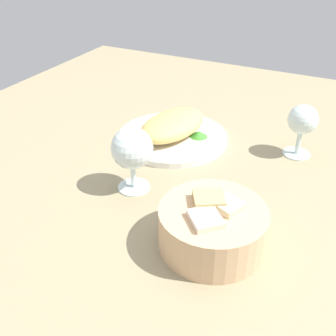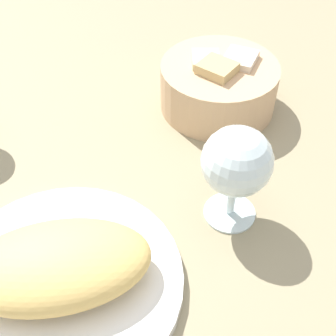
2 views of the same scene
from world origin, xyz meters
TOP-DOWN VIEW (x-y plane):
  - ground_plane at (0.00, 0.00)cm, footprint 140.00×140.00cm
  - plate at (-9.60, -9.23)cm, footprint 25.75×25.75cm
  - omelette at (-9.60, -9.23)cm, footprint 21.26×15.17cm
  - lettuce_garnish at (-11.59, -3.42)cm, footprint 4.25×4.25cm
  - bread_basket at (19.77, 11.94)cm, footprint 17.18×17.18cm
  - wine_glass_near at (11.42, -7.49)cm, footprint 7.96×7.96cm

SIDE VIEW (x-z plane):
  - ground_plane at x=0.00cm, z-range -2.00..0.00cm
  - plate at x=-9.60cm, z-range 0.00..1.40cm
  - lettuce_garnish at x=-11.59cm, z-range 1.40..2.82cm
  - bread_basket at x=19.77cm, z-range -0.44..8.10cm
  - omelette at x=-9.60cm, z-range 1.40..6.61cm
  - wine_glass_near at x=11.42cm, z-range 2.03..14.90cm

